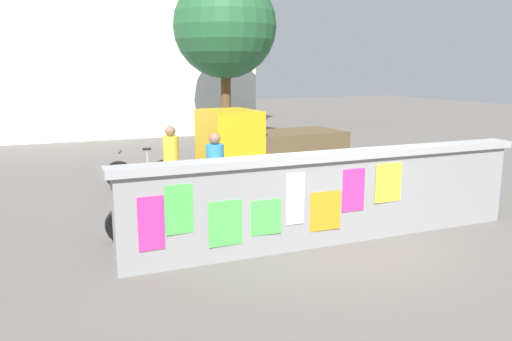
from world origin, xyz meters
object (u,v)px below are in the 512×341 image
motorcycle (160,211)px  person_walking (215,166)px  bicycle_far (141,173)px  person_bystander (171,155)px  tree_roadside (225,27)px  auto_rickshaw_truck (266,147)px  bicycle_near (379,190)px

motorcycle → person_walking: (1.27, 0.89, 0.52)m
bicycle_far → person_walking: size_ratio=1.03×
person_walking → person_bystander: (-0.50, 1.48, 0.00)m
motorcycle → person_bystander: size_ratio=1.17×
tree_roadside → bicycle_far: bearing=-127.0°
auto_rickshaw_truck → person_bystander: 2.71m
motorcycle → tree_roadside: 10.90m
auto_rickshaw_truck → bicycle_near: auto_rickshaw_truck is taller
bicycle_near → person_bystander: (-3.78, 2.23, 0.62)m
person_walking → person_bystander: bearing=108.8°
bicycle_near → tree_roadside: bearing=90.8°
tree_roadside → bicycle_near: bearing=-89.2°
motorcycle → person_bystander: 2.55m
motorcycle → person_bystander: (0.76, 2.37, 0.52)m
auto_rickshaw_truck → motorcycle: 4.64m
motorcycle → bicycle_far: bicycle_far is taller
auto_rickshaw_truck → motorcycle: (-3.34, -3.18, -0.44)m
auto_rickshaw_truck → person_walking: auto_rickshaw_truck is taller
person_bystander → tree_roadside: bearing=61.9°
auto_rickshaw_truck → person_walking: bearing=-132.2°
motorcycle → person_walking: size_ratio=1.17×
person_bystander → tree_roadside: size_ratio=0.27×
auto_rickshaw_truck → person_walking: 3.10m
motorcycle → bicycle_near: bicycle_near is taller
auto_rickshaw_truck → person_walking: (-2.08, -2.29, 0.09)m
bicycle_far → tree_roadside: size_ratio=0.27×
bicycle_far → tree_roadside: 7.78m
tree_roadside → motorcycle: bearing=-115.6°
bicycle_far → person_bystander: size_ratio=1.03×
tree_roadside → person_bystander: bearing=-118.1°
bicycle_near → bicycle_far: same height
motorcycle → person_bystander: bearing=72.2°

